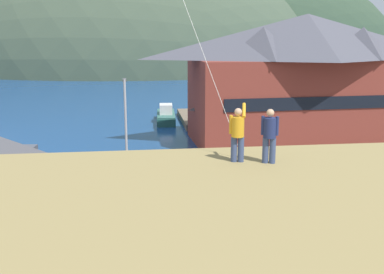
{
  "coord_description": "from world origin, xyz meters",
  "views": [
    {
      "loc": [
        -5.18,
        -20.94,
        10.37
      ],
      "look_at": [
        -1.49,
        9.0,
        3.43
      ],
      "focal_mm": 43.63,
      "sensor_mm": 36.0,
      "label": 1
    }
  ],
  "objects_px": {
    "wharf_dock": "(195,119)",
    "moored_boat_wharfside": "(166,116)",
    "parked_car_mid_row_center": "(111,227)",
    "parking_light_pole": "(126,123)",
    "parked_car_front_row_silver": "(203,180)",
    "person_kite_flyer": "(238,133)",
    "parked_car_front_row_red": "(361,210)",
    "person_companion": "(270,134)",
    "harbor_lodge": "(305,75)",
    "moored_boat_outer_mooring": "(222,114)",
    "parked_car_back_row_right": "(299,184)",
    "parked_car_front_row_end": "(225,214)",
    "parked_car_lone_by_shed": "(103,184)",
    "storage_shed_waterside": "(231,115)"
  },
  "relations": [
    {
      "from": "wharf_dock",
      "to": "moored_boat_wharfside",
      "type": "relative_size",
      "value": 1.6
    },
    {
      "from": "parked_car_mid_row_center",
      "to": "parking_light_pole",
      "type": "xyz_separation_m",
      "value": [
        0.66,
        10.15,
        3.11
      ]
    },
    {
      "from": "parked_car_front_row_silver",
      "to": "person_kite_flyer",
      "type": "distance_m",
      "value": 15.17
    },
    {
      "from": "parking_light_pole",
      "to": "parked_car_front_row_red",
      "type": "bearing_deg",
      "value": -37.44
    },
    {
      "from": "moored_boat_wharfside",
      "to": "person_companion",
      "type": "bearing_deg",
      "value": -88.97
    },
    {
      "from": "harbor_lodge",
      "to": "parked_car_front_row_silver",
      "type": "relative_size",
      "value": 5.21
    },
    {
      "from": "moored_boat_outer_mooring",
      "to": "parked_car_back_row_right",
      "type": "xyz_separation_m",
      "value": [
        -0.18,
        -26.94,
        0.34
      ]
    },
    {
      "from": "parked_car_back_row_right",
      "to": "moored_boat_wharfside",
      "type": "bearing_deg",
      "value": 103.75
    },
    {
      "from": "wharf_dock",
      "to": "parked_car_back_row_right",
      "type": "bearing_deg",
      "value": -83.29
    },
    {
      "from": "parked_car_mid_row_center",
      "to": "person_companion",
      "type": "distance_m",
      "value": 11.11
    },
    {
      "from": "person_companion",
      "to": "wharf_dock",
      "type": "bearing_deg",
      "value": 86.07
    },
    {
      "from": "parked_car_front_row_silver",
      "to": "harbor_lodge",
      "type": "bearing_deg",
      "value": 50.07
    },
    {
      "from": "harbor_lodge",
      "to": "person_kite_flyer",
      "type": "relative_size",
      "value": 12.07
    },
    {
      "from": "wharf_dock",
      "to": "parked_car_mid_row_center",
      "type": "height_order",
      "value": "parked_car_mid_row_center"
    },
    {
      "from": "parked_car_front_row_red",
      "to": "parked_car_front_row_silver",
      "type": "relative_size",
      "value": 0.98
    },
    {
      "from": "parked_car_front_row_end",
      "to": "moored_boat_outer_mooring",
      "type": "bearing_deg",
      "value": 79.74
    },
    {
      "from": "parked_car_mid_row_center",
      "to": "parked_car_back_row_right",
      "type": "relative_size",
      "value": 1.0
    },
    {
      "from": "moored_boat_wharfside",
      "to": "parked_car_mid_row_center",
      "type": "relative_size",
      "value": 1.53
    },
    {
      "from": "parked_car_front_row_silver",
      "to": "parking_light_pole",
      "type": "height_order",
      "value": "parking_light_pole"
    },
    {
      "from": "parking_light_pole",
      "to": "person_companion",
      "type": "xyz_separation_m",
      "value": [
        4.84,
        -17.61,
        3.0
      ]
    },
    {
      "from": "wharf_dock",
      "to": "parked_car_front_row_silver",
      "type": "height_order",
      "value": "parked_car_front_row_silver"
    },
    {
      "from": "parking_light_pole",
      "to": "parked_car_lone_by_shed",
      "type": "bearing_deg",
      "value": -111.46
    },
    {
      "from": "moored_boat_wharfside",
      "to": "moored_boat_outer_mooring",
      "type": "distance_m",
      "value": 6.64
    },
    {
      "from": "storage_shed_waterside",
      "to": "wharf_dock",
      "type": "xyz_separation_m",
      "value": [
        -2.16,
        9.82,
        -2.12
      ]
    },
    {
      "from": "parked_car_mid_row_center",
      "to": "parked_car_front_row_silver",
      "type": "xyz_separation_m",
      "value": [
        5.52,
        6.66,
        0.0
      ]
    },
    {
      "from": "harbor_lodge",
      "to": "storage_shed_waterside",
      "type": "xyz_separation_m",
      "value": [
        -6.8,
        0.85,
        -3.81
      ]
    },
    {
      "from": "parking_light_pole",
      "to": "harbor_lodge",
      "type": "bearing_deg",
      "value": 32.21
    },
    {
      "from": "person_companion",
      "to": "parking_light_pole",
      "type": "bearing_deg",
      "value": 105.38
    },
    {
      "from": "harbor_lodge",
      "to": "moored_boat_outer_mooring",
      "type": "relative_size",
      "value": 3.77
    },
    {
      "from": "harbor_lodge",
      "to": "moored_boat_outer_mooring",
      "type": "height_order",
      "value": "harbor_lodge"
    },
    {
      "from": "harbor_lodge",
      "to": "storage_shed_waterside",
      "type": "height_order",
      "value": "harbor_lodge"
    },
    {
      "from": "wharf_dock",
      "to": "parked_car_front_row_end",
      "type": "relative_size",
      "value": 2.42
    },
    {
      "from": "parked_car_back_row_right",
      "to": "person_companion",
      "type": "relative_size",
      "value": 2.43
    },
    {
      "from": "person_companion",
      "to": "parked_car_front_row_end",
      "type": "bearing_deg",
      "value": 88.03
    },
    {
      "from": "harbor_lodge",
      "to": "parked_car_front_row_end",
      "type": "distance_m",
      "value": 23.22
    },
    {
      "from": "parked_car_lone_by_shed",
      "to": "parked_car_back_row_right",
      "type": "relative_size",
      "value": 1.0
    },
    {
      "from": "moored_boat_outer_mooring",
      "to": "parked_car_lone_by_shed",
      "type": "relative_size",
      "value": 1.41
    },
    {
      "from": "moored_boat_outer_mooring",
      "to": "parked_car_lone_by_shed",
      "type": "height_order",
      "value": "moored_boat_outer_mooring"
    },
    {
      "from": "harbor_lodge",
      "to": "wharf_dock",
      "type": "height_order",
      "value": "harbor_lodge"
    },
    {
      "from": "storage_shed_waterside",
      "to": "wharf_dock",
      "type": "distance_m",
      "value": 10.27
    },
    {
      "from": "parked_car_mid_row_center",
      "to": "parked_car_front_row_end",
      "type": "relative_size",
      "value": 0.99
    },
    {
      "from": "parked_car_back_row_right",
      "to": "wharf_dock",
      "type": "bearing_deg",
      "value": 96.71
    },
    {
      "from": "wharf_dock",
      "to": "moored_boat_wharfside",
      "type": "distance_m",
      "value": 3.37
    },
    {
      "from": "parked_car_mid_row_center",
      "to": "person_kite_flyer",
      "type": "relative_size",
      "value": 2.27
    },
    {
      "from": "parked_car_front_row_end",
      "to": "parked_car_mid_row_center",
      "type": "bearing_deg",
      "value": -170.98
    },
    {
      "from": "parking_light_pole",
      "to": "person_companion",
      "type": "bearing_deg",
      "value": -74.62
    },
    {
      "from": "storage_shed_waterside",
      "to": "person_kite_flyer",
      "type": "bearing_deg",
      "value": -101.43
    },
    {
      "from": "parked_car_front_row_end",
      "to": "parked_car_lone_by_shed",
      "type": "bearing_deg",
      "value": 139.69
    },
    {
      "from": "parked_car_back_row_right",
      "to": "parked_car_front_row_end",
      "type": "distance_m",
      "value": 6.82
    },
    {
      "from": "parked_car_lone_by_shed",
      "to": "parked_car_back_row_right",
      "type": "distance_m",
      "value": 12.1
    }
  ]
}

